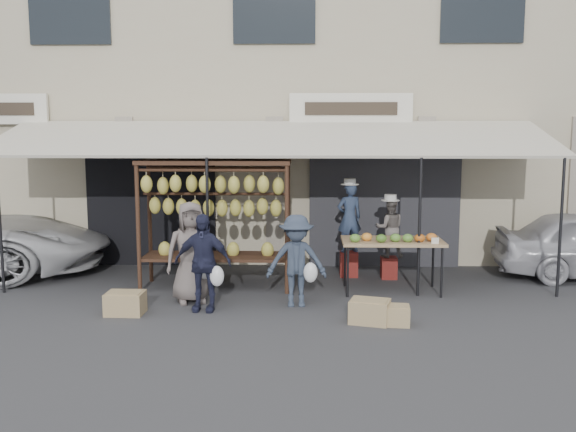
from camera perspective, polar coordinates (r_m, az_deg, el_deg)
name	(u,v)px	position (r m, az deg, el deg)	size (l,w,h in m)	color
ground_plane	(264,314)	(9.75, -2.18, -8.71)	(90.00, 90.00, 0.00)	#2D2D30
shophouse	(281,92)	(15.86, -0.67, 10.98)	(24.00, 6.15, 7.30)	#B1A88B
awning	(272,139)	(11.62, -1.46, 6.83)	(10.00, 2.35, 2.92)	beige
banana_rack	(215,199)	(11.08, -6.53, 1.53)	(2.60, 0.90, 2.24)	black
produce_table	(393,242)	(10.95, 9.28, -2.28)	(1.70, 0.90, 1.04)	tan
vendor_left	(349,218)	(12.01, 5.48, -0.14)	(0.48, 0.31, 1.31)	#314160
vendor_right	(390,228)	(11.95, 9.03, -1.06)	(0.53, 0.41, 1.09)	slate
customer_left	(191,252)	(10.33, -8.64, -3.22)	(0.79, 0.52, 1.62)	#685D59
customer_mid	(203,262)	(9.85, -7.59, -4.11)	(0.88, 0.37, 1.50)	#22243D
customer_right	(296,261)	(10.01, 0.75, -4.00)	(0.93, 0.54, 1.45)	#313B4C
stool_left	(349,264)	(12.17, 5.42, -4.27)	(0.33, 0.33, 0.46)	maroon
stool_right	(389,268)	(12.09, 8.95, -4.56)	(0.29, 0.29, 0.40)	maroon
crate_near_a	(370,311)	(9.37, 7.28, -8.41)	(0.55, 0.42, 0.33)	tan
crate_near_b	(393,315)	(9.34, 9.35, -8.69)	(0.45, 0.34, 0.27)	tan
crate_far	(125,303)	(10.01, -14.26, -7.52)	(0.55, 0.42, 0.33)	tan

